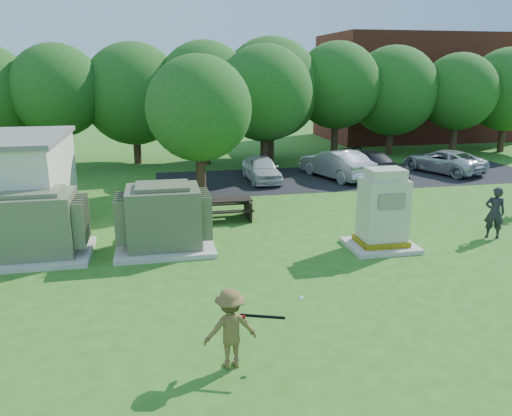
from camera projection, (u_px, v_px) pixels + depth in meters
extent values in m
plane|color=#2D6619|center=(289.00, 304.00, 11.92)|extent=(120.00, 120.00, 0.00)
cube|color=maroon|center=(420.00, 87.00, 39.76)|extent=(15.00, 8.00, 8.00)
cube|color=#232326|center=(351.00, 177.00, 26.00)|extent=(20.00, 6.00, 0.01)
cube|color=beige|center=(40.00, 255.00, 14.91)|extent=(3.00, 2.40, 0.15)
cube|color=#61694B|center=(36.00, 224.00, 14.64)|extent=(2.20, 1.80, 1.80)
cube|color=#61694B|center=(32.00, 192.00, 14.38)|extent=(1.60, 1.30, 0.12)
cube|color=#61694B|center=(81.00, 220.00, 14.88)|extent=(0.32, 1.50, 1.35)
cube|color=beige|center=(165.00, 246.00, 15.61)|extent=(3.00, 2.40, 0.15)
cube|color=#565E41|center=(164.00, 216.00, 15.35)|extent=(2.20, 1.80, 1.80)
cube|color=#565E41|center=(162.00, 186.00, 15.09)|extent=(1.60, 1.30, 0.12)
cube|color=#565E41|center=(121.00, 218.00, 15.10)|extent=(0.32, 1.50, 1.35)
cube|color=#565E41|center=(205.00, 213.00, 15.59)|extent=(0.32, 1.50, 1.35)
cube|color=beige|center=(380.00, 245.00, 15.69)|extent=(2.08, 1.70, 0.14)
cube|color=yellow|center=(381.00, 241.00, 15.65)|extent=(1.46, 1.18, 0.17)
cube|color=beige|center=(383.00, 209.00, 15.37)|extent=(1.32, 1.04, 1.89)
cube|color=beige|center=(385.00, 174.00, 15.07)|extent=(1.09, 0.85, 0.33)
cube|color=gray|center=(392.00, 202.00, 14.76)|extent=(0.85, 0.04, 0.47)
cube|color=black|center=(227.00, 200.00, 18.47)|extent=(1.81, 0.70, 0.06)
cube|color=black|center=(225.00, 204.00, 19.08)|extent=(1.81, 0.25, 0.05)
cube|color=black|center=(229.00, 212.00, 18.03)|extent=(1.81, 0.25, 0.05)
cube|color=black|center=(206.00, 211.00, 18.43)|extent=(0.08, 1.36, 0.74)
cube|color=black|center=(248.00, 208.00, 18.72)|extent=(0.08, 1.36, 0.74)
imported|color=brown|center=(231.00, 329.00, 9.26)|extent=(1.06, 0.67, 1.56)
imported|color=black|center=(495.00, 213.00, 16.42)|extent=(0.75, 0.66, 1.73)
imported|color=silver|center=(261.00, 169.00, 24.83)|extent=(1.56, 3.72, 1.26)
imported|color=#ADAEB2|center=(336.00, 164.00, 25.46)|extent=(2.86, 4.73, 1.47)
imported|color=black|center=(374.00, 164.00, 26.18)|extent=(2.88, 4.55, 1.23)
imported|color=silver|center=(443.00, 161.00, 26.92)|extent=(3.61, 4.94, 1.25)
cylinder|color=black|center=(262.00, 317.00, 9.20)|extent=(0.82, 0.34, 0.06)
cylinder|color=maroon|center=(239.00, 317.00, 9.20)|extent=(0.23, 0.13, 0.06)
sphere|color=white|center=(301.00, 298.00, 9.65)|extent=(0.09, 0.09, 0.09)
cylinder|color=#47301E|center=(63.00, 144.00, 27.76)|extent=(0.44, 0.44, 2.80)
sphere|color=#235B1C|center=(57.00, 90.00, 26.98)|extent=(5.00, 5.00, 5.00)
cylinder|color=#47301E|center=(137.00, 144.00, 29.35)|extent=(0.44, 0.44, 2.30)
sphere|color=#235B1C|center=(134.00, 94.00, 28.57)|extent=(5.80, 5.80, 5.80)
cylinder|color=#47301E|center=(206.00, 141.00, 29.21)|extent=(0.44, 0.44, 2.70)
sphere|color=#235B1C|center=(205.00, 89.00, 28.41)|extent=(5.40, 5.40, 5.40)
cylinder|color=#47301E|center=(270.00, 139.00, 30.56)|extent=(0.44, 0.44, 2.50)
sphere|color=#235B1C|center=(271.00, 88.00, 29.74)|extent=(6.00, 6.00, 6.00)
cylinder|color=#47301E|center=(335.00, 135.00, 30.90)|extent=(0.44, 0.44, 2.90)
sphere|color=#235B1C|center=(337.00, 85.00, 30.08)|extent=(5.20, 5.20, 5.20)
cylinder|color=#47301E|center=(390.00, 136.00, 32.29)|extent=(0.44, 0.44, 2.40)
sphere|color=#235B1C|center=(393.00, 91.00, 31.52)|extent=(5.60, 5.60, 5.60)
cylinder|color=#47301E|center=(454.00, 135.00, 32.18)|extent=(0.44, 0.44, 2.60)
sphere|color=#235B1C|center=(458.00, 92.00, 31.44)|extent=(4.80, 4.80, 4.80)
cylinder|color=#47301E|center=(502.00, 133.00, 33.53)|extent=(0.44, 0.44, 2.50)
sphere|color=#235B1C|center=(508.00, 89.00, 32.75)|extent=(5.40, 5.40, 5.40)
cylinder|color=#47301E|center=(201.00, 167.00, 22.26)|extent=(0.44, 0.44, 2.40)
sphere|color=#235B1C|center=(199.00, 108.00, 21.56)|extent=(4.60, 4.60, 4.60)
cylinder|color=#47301E|center=(264.00, 146.00, 27.72)|extent=(0.44, 0.44, 2.60)
sphere|color=#235B1C|center=(265.00, 93.00, 26.95)|extent=(5.20, 5.20, 5.20)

